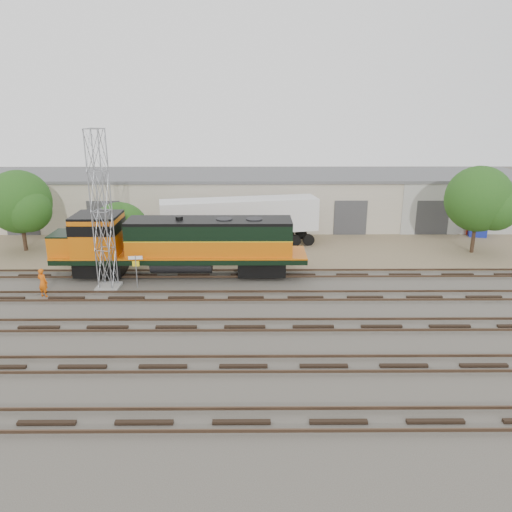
{
  "coord_description": "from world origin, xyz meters",
  "views": [
    {
      "loc": [
        0.49,
        -29.5,
        12.75
      ],
      "look_at": [
        0.7,
        4.0,
        2.2
      ],
      "focal_mm": 35.0,
      "sensor_mm": 36.0,
      "label": 1
    }
  ],
  "objects_px": {
    "signal_tower": "(102,214)",
    "locomotive": "(176,243)",
    "semi_trailer": "(243,217)",
    "worker": "(43,283)"
  },
  "relations": [
    {
      "from": "locomotive",
      "to": "signal_tower",
      "type": "relative_size",
      "value": 1.71
    },
    {
      "from": "locomotive",
      "to": "semi_trailer",
      "type": "xyz_separation_m",
      "value": [
        4.84,
        8.19,
        0.15
      ]
    },
    {
      "from": "signal_tower",
      "to": "worker",
      "type": "distance_m",
      "value": 6.05
    },
    {
      "from": "semi_trailer",
      "to": "locomotive",
      "type": "bearing_deg",
      "value": -131.49
    },
    {
      "from": "locomotive",
      "to": "signal_tower",
      "type": "xyz_separation_m",
      "value": [
        -4.49,
        -2.51,
        2.77
      ]
    },
    {
      "from": "worker",
      "to": "semi_trailer",
      "type": "relative_size",
      "value": 0.14
    },
    {
      "from": "signal_tower",
      "to": "worker",
      "type": "height_order",
      "value": "signal_tower"
    },
    {
      "from": "signal_tower",
      "to": "locomotive",
      "type": "bearing_deg",
      "value": 29.15
    },
    {
      "from": "worker",
      "to": "semi_trailer",
      "type": "bearing_deg",
      "value": -118.09
    },
    {
      "from": "signal_tower",
      "to": "worker",
      "type": "relative_size",
      "value": 5.5
    }
  ]
}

